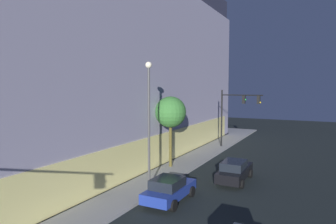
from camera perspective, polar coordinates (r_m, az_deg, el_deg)
The scene contains 6 objects.
modern_building at distance 36.78m, azimuth -20.14°, elevation 8.41°, with size 39.21×28.89×19.37m.
traffic_light_far_corner at distance 35.27m, azimuth 12.71°, elevation 0.81°, with size 0.42×4.74×6.58m.
street_lamp_sidewalk at distance 20.42m, azimuth -3.62°, elevation 0.35°, with size 0.44×0.44×8.54m.
sidewalk_tree at distance 25.97m, azimuth 0.48°, elevation -0.08°, with size 2.68×2.68×6.09m.
car_blue at distance 19.13m, azimuth 0.22°, elevation -14.28°, with size 4.25×2.04×1.52m.
car_black at distance 23.51m, azimuth 12.41°, elevation -10.72°, with size 4.74×2.00×1.59m.
Camera 1 is at (-10.34, -3.71, 6.94)m, focal length 32.45 mm.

